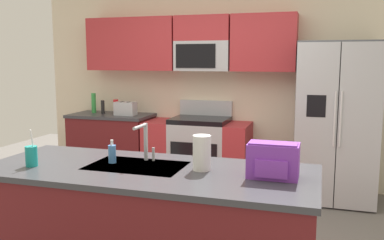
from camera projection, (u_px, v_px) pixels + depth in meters
The scene contains 14 objects.
kitchen_wall_unit at pixel (212, 73), 5.55m from camera, with size 5.20×0.43×2.60m.
back_counter at pixel (112, 146), 5.83m from camera, with size 1.11×0.63×0.90m.
range_oven at pixel (197, 152), 5.46m from camera, with size 1.36×0.61×1.10m.
refrigerator at pixel (336, 122), 4.83m from camera, with size 0.90×0.76×1.85m.
island_counter at pixel (148, 230), 2.96m from camera, with size 2.32×0.94×0.90m.
toaster at pixel (125, 109), 5.63m from camera, with size 0.28×0.16×0.18m.
pepper_mill at pixel (103, 107), 5.79m from camera, with size 0.05×0.05×0.18m, color black.
bottle_green at pixel (94, 103), 5.87m from camera, with size 0.06×0.06×0.28m, color green.
bottle_red at pixel (116, 107), 5.75m from camera, with size 0.07×0.07×0.20m, color red.
sink_faucet at pixel (145, 139), 3.08m from camera, with size 0.08×0.21×0.28m.
drink_cup_teal at pixel (31, 156), 2.94m from camera, with size 0.08×0.08×0.26m.
soap_dispenser at pixel (112, 154), 3.04m from camera, with size 0.06×0.06×0.17m.
paper_towel_roll at pixel (202, 153), 2.83m from camera, with size 0.12×0.12×0.24m, color white.
backpack at pixel (273, 160), 2.65m from camera, with size 0.32×0.22×0.23m.
Camera 1 is at (1.26, -3.32, 1.65)m, focal length 39.07 mm.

